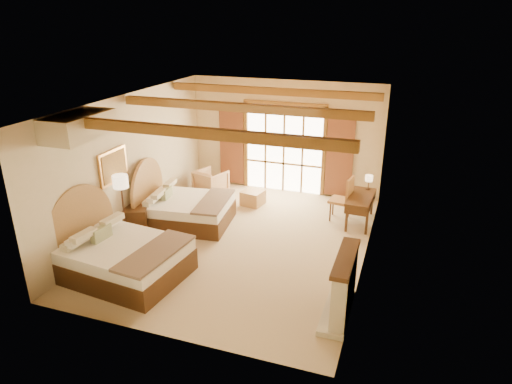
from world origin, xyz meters
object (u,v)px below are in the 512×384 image
at_px(bed_near, 117,254).
at_px(nightstand, 137,220).
at_px(desk, 360,208).
at_px(armchair, 211,182).
at_px(bed_far, 181,207).

distance_m(bed_near, nightstand, 1.85).
xyz_separation_m(bed_near, desk, (4.24, 4.03, -0.07)).
height_order(nightstand, desk, desk).
distance_m(armchair, desk, 4.32).
bearing_deg(bed_near, nightstand, 117.50).
xyz_separation_m(bed_near, nightstand, (-0.67, 1.72, -0.13)).
height_order(bed_far, desk, bed_far).
xyz_separation_m(bed_far, nightstand, (-0.70, -0.87, -0.10)).
height_order(bed_near, desk, bed_near).
relative_size(bed_far, nightstand, 3.59).
height_order(bed_far, nightstand, bed_far).
relative_size(nightstand, desk, 0.48).
relative_size(bed_near, bed_far, 1.07).
bearing_deg(desk, bed_near, -133.61).
bearing_deg(desk, armchair, 175.68).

